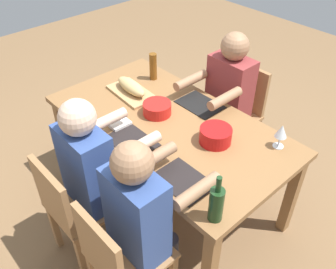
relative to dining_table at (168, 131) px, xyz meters
The scene contains 19 objects.
ground_plane 0.66m from the dining_table, ahead, with size 8.00×8.00×0.00m, color brown.
dining_table is the anchor object (origin of this frame).
chair_far_left 0.95m from the dining_table, 120.88° to the left, with size 0.40×0.40×0.85m.
diner_far_left 0.78m from the dining_table, 127.85° to the left, with size 0.41×0.53×1.20m.
chair_near_center 0.82m from the dining_table, 90.00° to the right, with size 0.40×0.40×0.85m.
diner_near_center 0.62m from the dining_table, 90.00° to the right, with size 0.41×0.53×1.20m.
chair_far_center 0.82m from the dining_table, 90.00° to the left, with size 0.40×0.40×0.85m.
diner_far_center 0.62m from the dining_table, 90.00° to the left, with size 0.41×0.53×1.20m.
serving_bowl_pasta 0.18m from the dining_table, ahead, with size 0.20×0.20×0.09m.
serving_bowl_fruit 0.40m from the dining_table, 167.49° to the right, with size 0.21×0.21×0.10m.
cutting_board 0.47m from the dining_table, ahead, with size 0.40×0.22×0.02m, color tan.
bread_loaf 0.48m from the dining_table, ahead, with size 0.32×0.11×0.09m, color tan.
wine_bottle 0.88m from the dining_table, 153.85° to the left, with size 0.08×0.08×0.29m.
beer_bottle 0.64m from the dining_table, 30.97° to the right, with size 0.06×0.06×0.22m, color brown.
wine_glass 0.77m from the dining_table, 152.81° to the right, with size 0.08×0.08×0.17m.
placemat_far_left 0.58m from the dining_table, 146.50° to the left, with size 0.32×0.23×0.01m, color black.
placemat_near_center 0.33m from the dining_table, 90.00° to the right, with size 0.32×0.23×0.01m, color black.
placemat_far_center 0.33m from the dining_table, 90.00° to the left, with size 0.32×0.23×0.01m, color black.
napkin_stack 0.35m from the dining_table, 51.85° to the left, with size 0.14×0.14×0.02m, color white.
Camera 1 is at (-1.49, 1.36, 2.23)m, focal length 38.94 mm.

